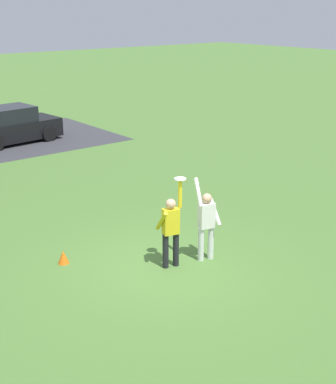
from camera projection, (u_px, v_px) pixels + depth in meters
The scene contains 6 objects.
ground_plane at pixel (163, 267), 12.36m from camera, with size 120.00×120.00×0.00m, color #4C7533.
person_catcher at pixel (171, 227), 12.07m from camera, with size 0.58×0.48×2.08m.
person_defender at pixel (206, 221), 12.42m from camera, with size 0.61×0.53×2.04m.
frisbee_disc at pixel (180, 179), 11.80m from camera, with size 0.26×0.26×0.02m, color white.
parked_car_black at pixel (11, 126), 23.50m from camera, with size 4.26×2.34×1.59m.
field_cone_orange at pixel (63, 257), 12.49m from camera, with size 0.26×0.26×0.32m, color orange.
Camera 1 is at (-6.86, -8.76, 5.66)m, focal length 50.21 mm.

